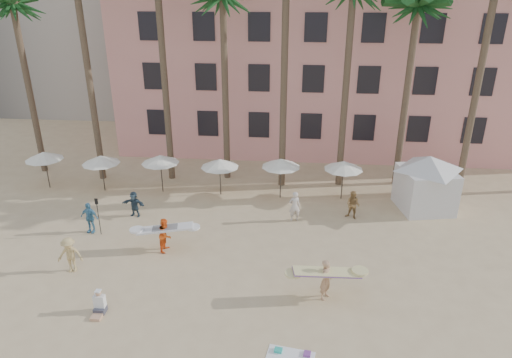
{
  "coord_description": "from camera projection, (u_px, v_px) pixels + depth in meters",
  "views": [
    {
      "loc": [
        3.96,
        -14.91,
        12.97
      ],
      "look_at": [
        1.99,
        6.0,
        4.0
      ],
      "focal_mm": 32.0,
      "sensor_mm": 36.0,
      "label": 1
    }
  ],
  "objects": [
    {
      "name": "paddle",
      "position": [
        98.0,
        212.0,
        25.18
      ],
      "size": [
        0.18,
        0.04,
        2.23
      ],
      "color": "black",
      "rests_on": "ground"
    },
    {
      "name": "carrier_white",
      "position": [
        165.0,
        234.0,
        23.82
      ],
      "size": [
        2.98,
        1.29,
        1.85
      ],
      "color": "orange",
      "rests_on": "ground"
    },
    {
      "name": "pink_hotel",
      "position": [
        336.0,
        47.0,
        39.15
      ],
      "size": [
        35.0,
        14.0,
        16.0
      ],
      "primitive_type": "cube",
      "color": "pink",
      "rests_on": "ground"
    },
    {
      "name": "ground",
      "position": [
        195.0,
        321.0,
        19.08
      ],
      "size": [
        120.0,
        120.0,
        0.0
      ],
      "primitive_type": "plane",
      "color": "#D1B789",
      "rests_on": "ground"
    },
    {
      "name": "seated_man",
      "position": [
        99.0,
        305.0,
        19.43
      ],
      "size": [
        0.48,
        0.83,
        1.08
      ],
      "color": "#3F3F4C",
      "rests_on": "ground"
    },
    {
      "name": "umbrella_row",
      "position": [
        190.0,
        161.0,
        29.87
      ],
      "size": [
        22.5,
        2.7,
        2.73
      ],
      "color": "#332B23",
      "rests_on": "ground"
    },
    {
      "name": "beachgoers",
      "position": [
        174.0,
        220.0,
        25.37
      ],
      "size": [
        16.03,
        7.81,
        1.86
      ],
      "color": "tan",
      "rests_on": "ground"
    },
    {
      "name": "cabana",
      "position": [
        427.0,
        178.0,
        27.89
      ],
      "size": [
        5.26,
        5.26,
        3.5
      ],
      "color": "silver",
      "rests_on": "ground"
    },
    {
      "name": "carrier_yellow",
      "position": [
        326.0,
        278.0,
        20.09
      ],
      "size": [
        3.05,
        1.21,
        1.94
      ],
      "color": "tan",
      "rests_on": "ground"
    },
    {
      "name": "beach_towel",
      "position": [
        292.0,
        357.0,
        17.2
      ],
      "size": [
        1.94,
        1.27,
        0.14
      ],
      "color": "white",
      "rests_on": "ground"
    }
  ]
}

